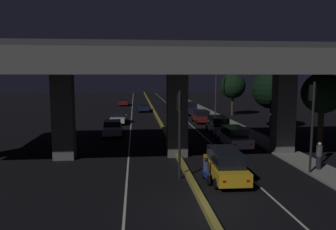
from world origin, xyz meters
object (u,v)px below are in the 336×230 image
at_px(traffic_light_right_of_median, 312,112).
at_px(car_dark_red_fourth, 201,116).
at_px(motorcycle_red_filtering_far, 174,131).
at_px(car_white_third, 218,124).
at_px(pedestrian_on_sidewalk, 319,156).
at_px(car_dark_blue_fifth, 190,108).
at_px(motorcycle_black_filtering_mid, 181,143).
at_px(street_lamp, 213,84).
at_px(traffic_light_left_of_median, 179,119).
at_px(motorcycle_blue_filtering_near, 206,172).
at_px(car_dark_blue_third_oncoming, 144,107).
at_px(car_dark_red_fourth_oncoming, 123,102).
at_px(car_white_lead_oncoming, 112,128).
at_px(car_taxi_yellow_lead, 225,164).
at_px(car_white_second_oncoming, 119,118).
at_px(car_white_second, 234,137).

distance_m(traffic_light_right_of_median, car_dark_red_fourth, 22.65).
distance_m(traffic_light_right_of_median, motorcycle_red_filtering_far, 14.97).
height_order(car_white_third, pedestrian_on_sidewalk, pedestrian_on_sidewalk).
relative_size(car_dark_blue_fifth, motorcycle_black_filtering_mid, 2.36).
bearing_deg(car_dark_red_fourth, street_lamp, -33.47).
distance_m(traffic_light_left_of_median, motorcycle_blue_filtering_near, 3.39).
relative_size(traffic_light_right_of_median, car_dark_blue_fifth, 1.25).
xyz_separation_m(car_dark_blue_third_oncoming, pedestrian_on_sidewalk, (10.24, -35.35, 0.31)).
relative_size(street_lamp, car_dark_red_fourth_oncoming, 1.71).
relative_size(car_dark_blue_third_oncoming, pedestrian_on_sidewalk, 2.44).
relative_size(traffic_light_left_of_median, car_white_lead_oncoming, 1.11).
relative_size(street_lamp, car_taxi_yellow_lead, 1.77).
bearing_deg(street_lamp, car_white_third, -101.00).
xyz_separation_m(traffic_light_right_of_median, car_white_second_oncoming, (-12.83, 22.81, -3.20)).
height_order(car_dark_blue_fifth, motorcycle_blue_filtering_near, car_dark_blue_fifth).
height_order(car_dark_red_fourth_oncoming, motorcycle_red_filtering_far, motorcycle_red_filtering_far).
relative_size(car_white_second_oncoming, car_dark_red_fourth_oncoming, 0.97).
bearing_deg(car_white_second, motorcycle_black_filtering_mid, 97.67).
distance_m(car_white_third, car_dark_blue_third_oncoming, 22.51).
xyz_separation_m(car_dark_red_fourth, car_dark_red_fourth_oncoming, (-10.85, 24.94, -0.11)).
bearing_deg(street_lamp, car_white_lead_oncoming, -138.29).
bearing_deg(motorcycle_black_filtering_mid, car_white_lead_oncoming, 40.57).
bearing_deg(traffic_light_right_of_median, car_taxi_yellow_lead, -174.25).
bearing_deg(car_white_second_oncoming, car_dark_red_fourth_oncoming, -176.69).
bearing_deg(car_dark_blue_fifth, car_dark_red_fourth, -179.62).
distance_m(car_white_second, car_dark_red_fourth_oncoming, 40.79).
bearing_deg(car_taxi_yellow_lead, traffic_light_right_of_median, -82.53).
bearing_deg(street_lamp, car_taxi_yellow_lead, -102.05).
height_order(car_white_lead_oncoming, car_dark_blue_third_oncoming, car_white_lead_oncoming).
bearing_deg(car_white_lead_oncoming, motorcycle_red_filtering_far, 71.05).
height_order(street_lamp, pedestrian_on_sidewalk, street_lamp).
height_order(street_lamp, car_dark_red_fourth_oncoming, street_lamp).
xyz_separation_m(car_white_third, motorcycle_red_filtering_far, (-4.93, -1.73, -0.33)).
bearing_deg(car_white_third, car_dark_blue_third_oncoming, 21.39).
height_order(car_white_second_oncoming, pedestrian_on_sidewalk, pedestrian_on_sidewalk).
bearing_deg(traffic_light_left_of_median, car_dark_blue_fifth, 79.22).
bearing_deg(car_dark_blue_fifth, car_dark_blue_third_oncoming, 54.69).
distance_m(car_white_lead_oncoming, motorcycle_black_filtering_mid, 9.52).
bearing_deg(car_white_second_oncoming, car_dark_red_fourth, 90.16).
xyz_separation_m(traffic_light_left_of_median, car_white_lead_oncoming, (-4.91, 14.62, -2.80)).
relative_size(car_dark_blue_third_oncoming, car_dark_red_fourth_oncoming, 0.90).
bearing_deg(pedestrian_on_sidewalk, car_dark_red_fourth_oncoming, 106.68).
relative_size(car_white_second, car_white_lead_oncoming, 1.01).
bearing_deg(street_lamp, car_white_second_oncoming, -164.22).
bearing_deg(car_white_second, street_lamp, -8.36).
xyz_separation_m(car_white_second, car_dark_red_fourth_oncoming, (-10.72, 39.35, -0.19)).
relative_size(car_white_second, car_dark_red_fourth_oncoming, 1.00).
bearing_deg(car_dark_blue_fifth, traffic_light_left_of_median, 169.32).
bearing_deg(car_white_third, car_white_second_oncoming, 55.21).
distance_m(car_white_lead_oncoming, motorcycle_red_filtering_far, 6.35).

